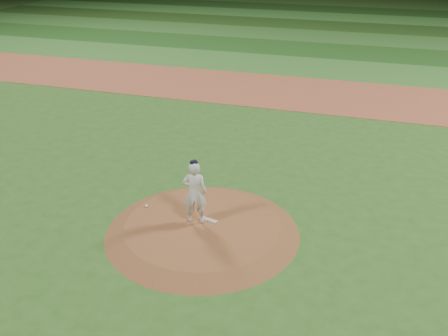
# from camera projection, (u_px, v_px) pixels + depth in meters

# --- Properties ---
(ground) EXTENTS (120.00, 120.00, 0.00)m
(ground) POSITION_uv_depth(u_px,v_px,m) (203.00, 232.00, 14.19)
(ground) COLOR #2F601F
(ground) RESTS_ON ground
(infield_dirt_band) EXTENTS (70.00, 6.00, 0.02)m
(infield_dirt_band) POSITION_uv_depth(u_px,v_px,m) (294.00, 92.00, 26.19)
(infield_dirt_band) COLOR #A25232
(infield_dirt_band) RESTS_ON ground
(outfield_stripe_0) EXTENTS (70.00, 5.00, 0.02)m
(outfield_stripe_0) POSITION_uv_depth(u_px,v_px,m) (310.00, 67.00, 30.91)
(outfield_stripe_0) COLOR #35742A
(outfield_stripe_0) RESTS_ON ground
(outfield_stripe_1) EXTENTS (70.00, 5.00, 0.02)m
(outfield_stripe_1) POSITION_uv_depth(u_px,v_px,m) (321.00, 50.00, 35.20)
(outfield_stripe_1) COLOR #1E4E19
(outfield_stripe_1) RESTS_ON ground
(outfield_stripe_2) EXTENTS (70.00, 5.00, 0.02)m
(outfield_stripe_2) POSITION_uv_depth(u_px,v_px,m) (330.00, 37.00, 39.49)
(outfield_stripe_2) COLOR #306926
(outfield_stripe_2) RESTS_ON ground
(outfield_stripe_3) EXTENTS (70.00, 5.00, 0.02)m
(outfield_stripe_3) POSITION_uv_depth(u_px,v_px,m) (337.00, 26.00, 43.77)
(outfield_stripe_3) COLOR #214616
(outfield_stripe_3) RESTS_ON ground
(outfield_stripe_4) EXTENTS (70.00, 5.00, 0.02)m
(outfield_stripe_4) POSITION_uv_depth(u_px,v_px,m) (342.00, 17.00, 48.06)
(outfield_stripe_4) COLOR #34782B
(outfield_stripe_4) RESTS_ON ground
(outfield_stripe_5) EXTENTS (70.00, 5.00, 0.02)m
(outfield_stripe_5) POSITION_uv_depth(u_px,v_px,m) (347.00, 10.00, 52.35)
(outfield_stripe_5) COLOR #1D4616
(outfield_stripe_5) RESTS_ON ground
(pitchers_mound) EXTENTS (5.50, 5.50, 0.25)m
(pitchers_mound) POSITION_uv_depth(u_px,v_px,m) (203.00, 228.00, 14.14)
(pitchers_mound) COLOR brown
(pitchers_mound) RESTS_ON ground
(pitching_rubber) EXTENTS (0.57, 0.26, 0.03)m
(pitching_rubber) POSITION_uv_depth(u_px,v_px,m) (208.00, 219.00, 14.30)
(pitching_rubber) COLOR silver
(pitching_rubber) RESTS_ON pitchers_mound
(rosin_bag) EXTENTS (0.11, 0.11, 0.06)m
(rosin_bag) POSITION_uv_depth(u_px,v_px,m) (146.00, 206.00, 14.97)
(rosin_bag) COLOR silver
(rosin_bag) RESTS_ON pitchers_mound
(pitcher_on_mound) EXTENTS (0.77, 0.59, 1.94)m
(pitcher_on_mound) POSITION_uv_depth(u_px,v_px,m) (195.00, 192.00, 13.81)
(pitcher_on_mound) COLOR white
(pitcher_on_mound) RESTS_ON pitchers_mound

